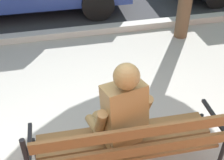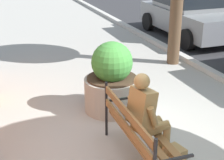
{
  "view_description": "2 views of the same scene",
  "coord_description": "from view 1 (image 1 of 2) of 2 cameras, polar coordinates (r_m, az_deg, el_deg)",
  "views": [
    {
      "loc": [
        -0.38,
        -2.1,
        2.66
      ],
      "look_at": [
        0.19,
        0.4,
        0.75
      ],
      "focal_mm": 48.41,
      "sensor_mm": 36.0,
      "label": 1
    },
    {
      "loc": [
        3.94,
        -2.1,
        2.96
      ],
      "look_at": [
        -1.56,
        -0.02,
        0.6
      ],
      "focal_mm": 54.59,
      "sensor_mm": 36.0,
      "label": 2
    }
  ],
  "objects": [
    {
      "name": "ground_plane",
      "position": [
        3.41,
        -1.72,
        -14.64
      ],
      "size": [
        80.0,
        80.0,
        0.0
      ],
      "primitive_type": "plane",
      "color": "#9E9B93"
    },
    {
      "name": "curb_stone",
      "position": [
        5.65,
        -7.64,
        8.9
      ],
      "size": [
        60.0,
        0.2,
        0.12
      ],
      "primitive_type": "cube",
      "color": "#B2AFA8",
      "rests_on": "ground"
    },
    {
      "name": "bronze_statue_seated",
      "position": [
        2.87,
        1.26,
        -7.21
      ],
      "size": [
        0.6,
        0.86,
        1.37
      ],
      "color": "olive",
      "rests_on": "ground"
    },
    {
      "name": "park_bench",
      "position": [
        2.83,
        3.2,
        -11.8
      ],
      "size": [
        1.81,
        0.58,
        0.95
      ],
      "color": "brown",
      "rests_on": "ground"
    }
  ]
}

